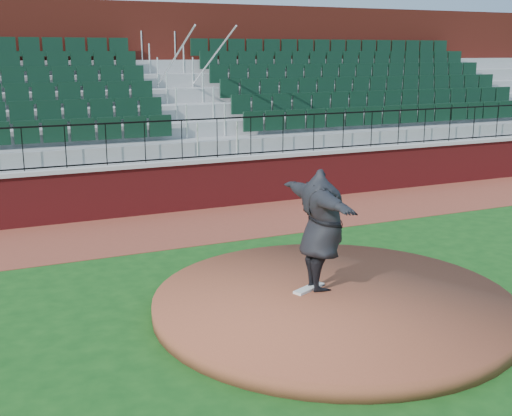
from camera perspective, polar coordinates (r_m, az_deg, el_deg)
The scene contains 10 objects.
ground at distance 10.53m, azimuth 3.44°, elevation -8.64°, with size 90.00×90.00×0.00m, color #124213.
warning_track at distance 15.26m, azimuth -6.12°, elevation -1.60°, with size 34.00×3.20×0.01m, color brown.
field_wall at distance 16.61m, azimuth -7.94°, elevation 1.70°, with size 34.00×0.35×1.20m, color maroon.
wall_cap at distance 16.49m, azimuth -8.01°, elevation 3.91°, with size 34.00×0.45×0.10m, color #B7B7B7.
wall_railing at distance 16.41m, azimuth -8.07°, elevation 5.80°, with size 34.00×0.05×1.00m, color black, non-canonical shape.
seating_stands at distance 18.96m, azimuth -10.52°, elevation 8.26°, with size 34.00×5.10×4.60m, color gray, non-canonical shape.
concourse_wall at distance 21.65m, azimuth -12.45°, elevation 10.00°, with size 34.00×0.50×5.50m, color maroon.
pitchers_mound at distance 10.41m, azimuth 6.74°, elevation -8.25°, with size 5.63×5.63×0.25m, color brown.
pitching_rubber at distance 10.57m, azimuth 4.66°, elevation -7.01°, with size 0.63×0.16×0.04m, color silver.
pitcher at distance 10.31m, azimuth 5.71°, elevation -1.95°, with size 2.42×0.66×1.97m, color black.
Camera 1 is at (-4.63, -8.59, 3.98)m, focal length 45.76 mm.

